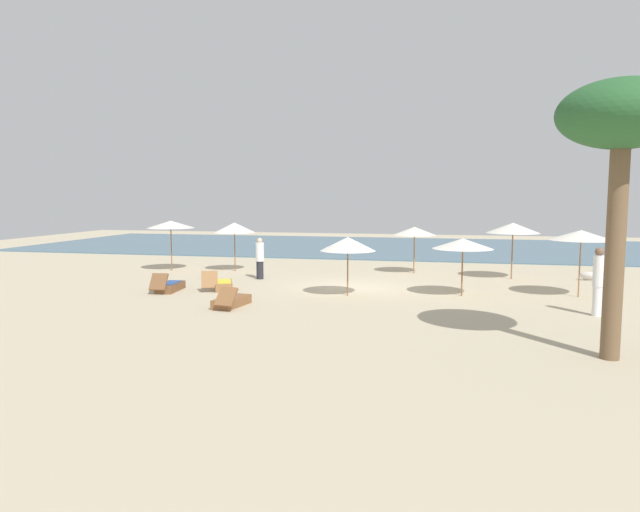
{
  "coord_description": "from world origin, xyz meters",
  "views": [
    {
      "loc": [
        3.43,
        -20.97,
        3.42
      ],
      "look_at": [
        -1.38,
        0.49,
        1.1
      ],
      "focal_mm": 32.52,
      "sensor_mm": 36.0,
      "label": 1
    }
  ],
  "objects": [
    {
      "name": "umbrella_6",
      "position": [
        7.71,
        -0.31,
        2.09
      ],
      "size": [
        2.08,
        2.08,
        2.26
      ],
      "color": "olive",
      "rests_on": "ground_plane"
    },
    {
      "name": "lounger_0",
      "position": [
        -3.08,
        -4.46,
        0.17
      ],
      "size": [
        0.83,
        1.76,
        0.69
      ],
      "color": "brown",
      "rests_on": "ground_plane"
    },
    {
      "name": "umbrella_1",
      "position": [
        -8.87,
        3.05,
        2.1
      ],
      "size": [
        2.13,
        2.13,
        2.27
      ],
      "color": "brown",
      "rests_on": "ground_plane"
    },
    {
      "name": "person_0",
      "position": [
        7.55,
        -3.47,
        1.02
      ],
      "size": [
        0.41,
        0.41,
        1.96
      ],
      "color": "white",
      "rests_on": "ground_plane"
    },
    {
      "name": "ocean_water",
      "position": [
        0.0,
        17.0,
        0.03
      ],
      "size": [
        48.0,
        16.0,
        0.06
      ],
      "primitive_type": "cube",
      "color": "#476B7F",
      "rests_on": "ground_plane"
    },
    {
      "name": "umbrella_2",
      "position": [
        5.94,
        3.63,
        2.09
      ],
      "size": [
        2.13,
        2.13,
        2.3
      ],
      "color": "brown",
      "rests_on": "ground_plane"
    },
    {
      "name": "umbrella_4",
      "position": [
        0.08,
        -1.73,
        1.77
      ],
      "size": [
        1.89,
        1.89,
        2.01
      ],
      "color": "brown",
      "rests_on": "ground_plane"
    },
    {
      "name": "lounger_1",
      "position": [
        -6.3,
        -2.22,
        0.18
      ],
      "size": [
        0.74,
        1.72,
        0.71
      ],
      "color": "brown",
      "rests_on": "ground_plane"
    },
    {
      "name": "person_1",
      "position": [
        -4.1,
        1.37,
        0.85
      ],
      "size": [
        0.38,
        0.38,
        1.69
      ],
      "color": "#26262D",
      "rests_on": "ground_plane"
    },
    {
      "name": "ground_plane",
      "position": [
        0.0,
        0.0,
        0.0
      ],
      "size": [
        60.0,
        60.0,
        0.0
      ],
      "primitive_type": "plane",
      "color": "#BCAD8E"
    },
    {
      "name": "umbrella_5",
      "position": [
        -6.0,
        3.52,
        1.96
      ],
      "size": [
        1.85,
        1.85,
        2.19
      ],
      "color": "brown",
      "rests_on": "ground_plane"
    },
    {
      "name": "dog",
      "position": [
        8.95,
        3.84,
        0.19
      ],
      "size": [
        0.78,
        0.69,
        0.37
      ],
      "color": "silver",
      "rests_on": "ground_plane"
    },
    {
      "name": "palm_0",
      "position": [
        6.76,
        -8.07,
        4.85
      ],
      "size": [
        2.57,
        2.57,
        5.75
      ],
      "color": "brown",
      "rests_on": "ground_plane"
    },
    {
      "name": "umbrella_0",
      "position": [
        1.94,
        4.5,
        1.86
      ],
      "size": [
        1.9,
        1.9,
        2.04
      ],
      "color": "olive",
      "rests_on": "ground_plane"
    },
    {
      "name": "lounger_2",
      "position": [
        -4.59,
        -1.45,
        0.18
      ],
      "size": [
        1.17,
        1.73,
        0.74
      ],
      "color": "olive",
      "rests_on": "ground_plane"
    },
    {
      "name": "umbrella_3",
      "position": [
        3.88,
        -0.93,
        1.79
      ],
      "size": [
        2.04,
        2.04,
        1.96
      ],
      "color": "brown",
      "rests_on": "ground_plane"
    }
  ]
}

